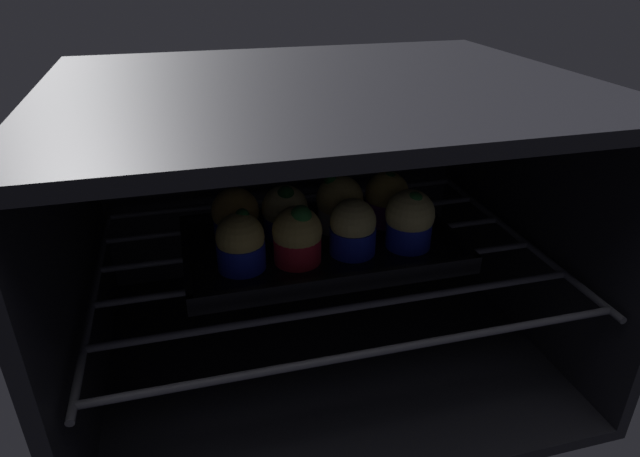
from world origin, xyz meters
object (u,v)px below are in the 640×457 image
(muffin_row0_col0, at_px, (241,243))
(muffin_row0_col1, at_px, (297,236))
(muffin_row0_col3, at_px, (410,220))
(muffin_row1_col2, at_px, (339,204))
(muffin_row1_col1, at_px, (285,213))
(muffin_row0_col2, at_px, (353,228))
(muffin_row1_col0, at_px, (236,216))
(muffin_row1_col3, at_px, (387,199))
(baking_tray, at_px, (320,246))

(muffin_row0_col0, bearing_deg, muffin_row0_col1, -1.99)
(muffin_row0_col3, height_order, muffin_row1_col2, muffin_row1_col2)
(muffin_row1_col1, bearing_deg, muffin_row0_col2, -43.56)
(muffin_row0_col0, relative_size, muffin_row1_col0, 1.04)
(muffin_row1_col3, bearing_deg, baking_tray, -161.22)
(muffin_row0_col1, height_order, muffin_row0_col3, same)
(baking_tray, bearing_deg, muffin_row0_col2, -46.67)
(muffin_row0_col1, distance_m, muffin_row1_col2, 0.10)
(muffin_row0_col2, xyz_separation_m, muffin_row1_col0, (-0.13, 0.07, -0.00))
(muffin_row1_col1, bearing_deg, muffin_row1_col0, 175.48)
(baking_tray, height_order, muffin_row0_col1, muffin_row0_col1)
(baking_tray, relative_size, muffin_row0_col3, 4.50)
(muffin_row0_col0, height_order, muffin_row1_col1, muffin_row0_col0)
(muffin_row0_col3, bearing_deg, muffin_row1_col0, 160.14)
(muffin_row0_col1, height_order, muffin_row1_col3, muffin_row0_col1)
(muffin_row0_col3, relative_size, muffin_row1_col3, 1.04)
(muffin_row0_col1, height_order, muffin_row1_col0, muffin_row0_col1)
(baking_tray, height_order, muffin_row1_col3, muffin_row1_col3)
(muffin_row0_col0, xyz_separation_m, muffin_row0_col3, (0.21, -0.00, 0.00))
(muffin_row0_col3, xyz_separation_m, muffin_row1_col3, (-0.00, 0.07, -0.00))
(muffin_row0_col2, height_order, muffin_row1_col0, same)
(muffin_row1_col0, xyz_separation_m, muffin_row1_col2, (0.13, -0.01, 0.00))
(muffin_row0_col0, distance_m, muffin_row0_col2, 0.13)
(muffin_row0_col1, distance_m, muffin_row0_col3, 0.14)
(muffin_row1_col3, bearing_deg, muffin_row0_col2, -135.44)
(muffin_row0_col0, bearing_deg, muffin_row1_col2, 25.91)
(muffin_row1_col2, bearing_deg, baking_tray, -137.48)
(muffin_row0_col1, xyz_separation_m, muffin_row1_col3, (0.14, 0.07, 0.00))
(muffin_row1_col2, bearing_deg, muffin_row0_col3, -44.57)
(muffin_row1_col0, bearing_deg, muffin_row0_col3, -19.86)
(muffin_row0_col2, distance_m, muffin_row1_col1, 0.10)
(muffin_row1_col1, distance_m, muffin_row1_col2, 0.07)
(muffin_row0_col0, distance_m, muffin_row1_col0, 0.07)
(muffin_row0_col1, bearing_deg, muffin_row1_col0, 130.00)
(muffin_row0_col1, relative_size, muffin_row1_col1, 1.06)
(muffin_row0_col3, distance_m, muffin_row1_col3, 0.07)
(muffin_row0_col1, bearing_deg, muffin_row0_col2, 3.00)
(muffin_row1_col2, bearing_deg, muffin_row0_col2, -92.41)
(baking_tray, bearing_deg, muffin_row1_col0, 159.55)
(baking_tray, bearing_deg, muffin_row0_col0, -161.18)
(muffin_row0_col0, bearing_deg, muffin_row0_col2, 0.56)
(baking_tray, height_order, muffin_row1_col0, muffin_row1_col0)
(muffin_row0_col1, relative_size, muffin_row1_col3, 1.03)
(muffin_row0_col1, xyz_separation_m, muffin_row1_col2, (0.07, 0.07, 0.00))
(muffin_row0_col1, relative_size, muffin_row1_col0, 1.09)
(muffin_row0_col3, xyz_separation_m, muffin_row1_col1, (-0.14, 0.07, -0.00))
(muffin_row0_col3, bearing_deg, baking_tray, 160.71)
(baking_tray, height_order, muffin_row0_col0, muffin_row0_col0)
(muffin_row0_col1, xyz_separation_m, muffin_row0_col3, (0.14, 0.00, 0.00))
(baking_tray, distance_m, muffin_row1_col3, 0.11)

